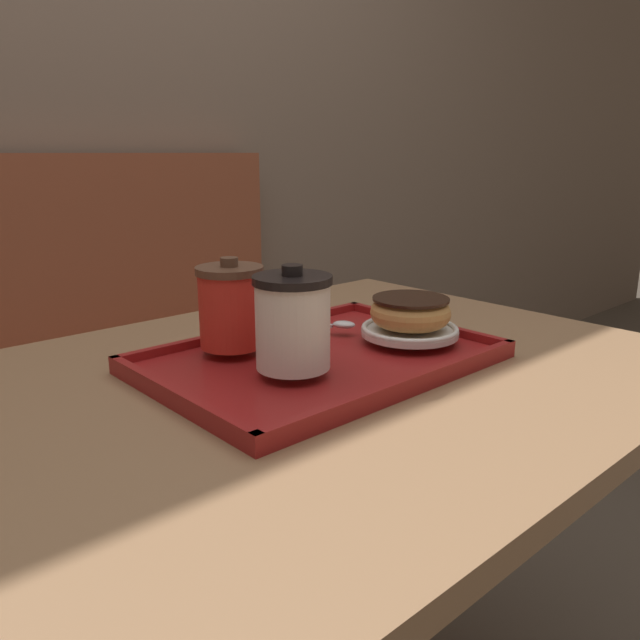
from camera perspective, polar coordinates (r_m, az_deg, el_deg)
wall_behind at (r=1.78m, az=-26.39°, el=20.02°), size 8.00×0.05×2.40m
cafe_table at (r=0.91m, az=-0.23°, el=-13.94°), size 1.01×0.77×0.72m
serving_tray at (r=0.86m, az=0.00°, el=-3.66°), size 0.46×0.32×0.02m
coffee_cup_front at (r=0.76m, az=-2.50°, el=-0.12°), size 0.10×0.10×0.13m
coffee_cup_rear at (r=0.86m, az=-8.16°, el=1.28°), size 0.09×0.09×0.12m
plate_with_chocolate_donut at (r=0.92m, az=8.20°, el=-0.93°), size 0.14×0.14×0.01m
donut_chocolate_glazed at (r=0.91m, az=8.27°, el=0.77°), size 0.12×0.12×0.04m
spoon at (r=0.95m, az=0.93°, el=-0.38°), size 0.09×0.13×0.01m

